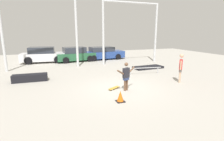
{
  "coord_description": "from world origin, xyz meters",
  "views": [
    {
      "loc": [
        -3.61,
        -8.3,
        3.01
      ],
      "look_at": [
        0.04,
        1.55,
        0.67
      ],
      "focal_mm": 28.0,
      "sensor_mm": 36.0,
      "label": 1
    }
  ],
  "objects_px": {
    "skateboarder": "(126,75)",
    "parked_car_white": "(43,55)",
    "parked_car_green": "(76,55)",
    "bystander": "(181,66)",
    "manual_pad": "(148,67)",
    "parked_car_blue": "(103,53)",
    "grind_box": "(30,78)",
    "skateboard": "(114,88)",
    "traffic_cone": "(120,96)",
    "grind_rail": "(144,69)"
  },
  "relations": [
    {
      "from": "skateboarder",
      "to": "parked_car_white",
      "type": "relative_size",
      "value": 0.34
    },
    {
      "from": "parked_car_green",
      "to": "bystander",
      "type": "xyz_separation_m",
      "value": [
        4.7,
        -9.96,
        0.28
      ]
    },
    {
      "from": "skateboarder",
      "to": "manual_pad",
      "type": "height_order",
      "value": "skateboarder"
    },
    {
      "from": "manual_pad",
      "to": "parked_car_blue",
      "type": "height_order",
      "value": "parked_car_blue"
    },
    {
      "from": "grind_box",
      "to": "skateboard",
      "type": "bearing_deg",
      "value": -36.48
    },
    {
      "from": "skateboard",
      "to": "parked_car_green",
      "type": "bearing_deg",
      "value": 63.26
    },
    {
      "from": "skateboarder",
      "to": "grind_box",
      "type": "distance_m",
      "value": 6.07
    },
    {
      "from": "parked_car_green",
      "to": "traffic_cone",
      "type": "relative_size",
      "value": 8.21
    },
    {
      "from": "manual_pad",
      "to": "grind_rail",
      "type": "height_order",
      "value": "grind_rail"
    },
    {
      "from": "parked_car_white",
      "to": "parked_car_green",
      "type": "height_order",
      "value": "parked_car_white"
    },
    {
      "from": "grind_rail",
      "to": "parked_car_green",
      "type": "bearing_deg",
      "value": 117.37
    },
    {
      "from": "grind_rail",
      "to": "parked_car_white",
      "type": "relative_size",
      "value": 0.58
    },
    {
      "from": "bystander",
      "to": "traffic_cone",
      "type": "distance_m",
      "value": 4.85
    },
    {
      "from": "parked_car_green",
      "to": "manual_pad",
      "type": "bearing_deg",
      "value": -53.48
    },
    {
      "from": "skateboard",
      "to": "parked_car_green",
      "type": "relative_size",
      "value": 0.19
    },
    {
      "from": "skateboarder",
      "to": "grind_rail",
      "type": "xyz_separation_m",
      "value": [
        2.79,
        2.86,
        -0.45
      ]
    },
    {
      "from": "parked_car_white",
      "to": "bystander",
      "type": "xyz_separation_m",
      "value": [
        7.8,
        -10.38,
        0.24
      ]
    },
    {
      "from": "skateboarder",
      "to": "manual_pad",
      "type": "relative_size",
      "value": 0.6
    },
    {
      "from": "parked_car_green",
      "to": "parked_car_blue",
      "type": "distance_m",
      "value": 3.06
    },
    {
      "from": "grind_rail",
      "to": "parked_car_green",
      "type": "height_order",
      "value": "parked_car_green"
    },
    {
      "from": "skateboard",
      "to": "grind_box",
      "type": "relative_size",
      "value": 0.38
    },
    {
      "from": "traffic_cone",
      "to": "parked_car_white",
      "type": "bearing_deg",
      "value": 105.31
    },
    {
      "from": "grind_rail",
      "to": "parked_car_blue",
      "type": "xyz_separation_m",
      "value": [
        -0.75,
        7.64,
        0.3
      ]
    },
    {
      "from": "parked_car_white",
      "to": "parked_car_blue",
      "type": "bearing_deg",
      "value": 4.07
    },
    {
      "from": "grind_rail",
      "to": "bystander",
      "type": "distance_m",
      "value": 2.84
    },
    {
      "from": "skateboard",
      "to": "parked_car_green",
      "type": "height_order",
      "value": "parked_car_green"
    },
    {
      "from": "grind_rail",
      "to": "grind_box",
      "type": "bearing_deg",
      "value": 174.31
    },
    {
      "from": "skateboard",
      "to": "grind_rail",
      "type": "distance_m",
      "value": 4.11
    },
    {
      "from": "parked_car_white",
      "to": "parked_car_green",
      "type": "xyz_separation_m",
      "value": [
        3.1,
        -0.42,
        -0.04
      ]
    },
    {
      "from": "skateboarder",
      "to": "parked_car_blue",
      "type": "bearing_deg",
      "value": 55.65
    },
    {
      "from": "grind_box",
      "to": "parked_car_blue",
      "type": "xyz_separation_m",
      "value": [
        6.87,
        6.89,
        0.44
      ]
    },
    {
      "from": "grind_rail",
      "to": "parked_car_blue",
      "type": "relative_size",
      "value": 0.54
    },
    {
      "from": "skateboarder",
      "to": "parked_car_blue",
      "type": "height_order",
      "value": "skateboarder"
    },
    {
      "from": "grind_rail",
      "to": "skateboarder",
      "type": "bearing_deg",
      "value": -134.3
    },
    {
      "from": "skateboarder",
      "to": "traffic_cone",
      "type": "xyz_separation_m",
      "value": [
        -0.86,
        -1.28,
        -0.58
      ]
    },
    {
      "from": "grind_rail",
      "to": "parked_car_blue",
      "type": "bearing_deg",
      "value": 95.61
    },
    {
      "from": "parked_car_white",
      "to": "parked_car_green",
      "type": "bearing_deg",
      "value": -2.57
    },
    {
      "from": "skateboard",
      "to": "traffic_cone",
      "type": "height_order",
      "value": "traffic_cone"
    },
    {
      "from": "manual_pad",
      "to": "grind_rail",
      "type": "relative_size",
      "value": 0.98
    },
    {
      "from": "skateboard",
      "to": "grind_box",
      "type": "distance_m",
      "value": 5.39
    },
    {
      "from": "parked_car_white",
      "to": "parked_car_blue",
      "type": "height_order",
      "value": "parked_car_white"
    },
    {
      "from": "skateboard",
      "to": "parked_car_white",
      "type": "distance_m",
      "value": 10.84
    },
    {
      "from": "traffic_cone",
      "to": "bystander",
      "type": "bearing_deg",
      "value": 18.43
    },
    {
      "from": "skateboard",
      "to": "grind_rail",
      "type": "relative_size",
      "value": 0.3
    },
    {
      "from": "parked_car_white",
      "to": "bystander",
      "type": "height_order",
      "value": "bystander"
    },
    {
      "from": "grind_rail",
      "to": "parked_car_blue",
      "type": "distance_m",
      "value": 7.69
    },
    {
      "from": "skateboarder",
      "to": "traffic_cone",
      "type": "height_order",
      "value": "skateboarder"
    },
    {
      "from": "skateboarder",
      "to": "manual_pad",
      "type": "xyz_separation_m",
      "value": [
        4.12,
        4.49,
        -0.74
      ]
    },
    {
      "from": "traffic_cone",
      "to": "skateboard",
      "type": "bearing_deg",
      "value": 78.23
    },
    {
      "from": "grind_rail",
      "to": "bystander",
      "type": "relative_size",
      "value": 1.47
    }
  ]
}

